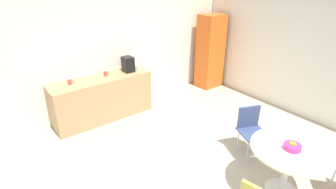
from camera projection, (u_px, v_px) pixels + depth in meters
ground_plane at (209, 178)px, 3.83m from camera, size 6.00×6.00×0.00m
wall_back at (112, 51)px, 5.43m from camera, size 6.00×0.10×2.60m
wall_side_right at (323, 59)px, 4.91m from camera, size 0.10×6.00×2.60m
counter_block at (103, 98)px, 5.28m from camera, size 2.02×0.60×0.90m
locker_cabinet at (210, 52)px, 6.65m from camera, size 0.60×0.50×1.89m
round_table at (289, 158)px, 3.35m from camera, size 1.03×1.03×0.74m
chair_navy at (251, 126)px, 4.19m from camera, size 0.55×0.55×0.83m
fruit_bowl at (293, 146)px, 3.25m from camera, size 0.22×0.22×0.11m
mug_white at (70, 82)px, 4.78m from camera, size 0.13×0.08×0.09m
mug_green at (106, 74)px, 5.19m from camera, size 0.13×0.08×0.09m
mug_red at (134, 69)px, 5.42m from camera, size 0.13×0.08×0.09m
coffee_maker at (128, 64)px, 5.37m from camera, size 0.20×0.24×0.32m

